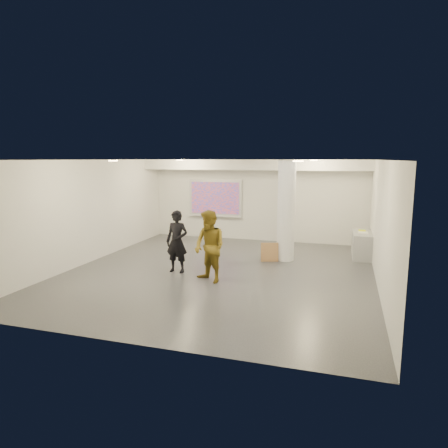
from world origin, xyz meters
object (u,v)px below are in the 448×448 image
(column, at_px, (286,211))
(projection_screen, at_px, (215,198))
(credenza, at_px, (362,245))
(man, at_px, (210,247))
(woman, at_px, (177,242))

(column, relative_size, projection_screen, 1.43)
(column, relative_size, credenza, 2.23)
(projection_screen, height_order, credenza, projection_screen)
(projection_screen, distance_m, man, 5.65)
(woman, height_order, man, man)
(column, xyz_separation_m, credenza, (2.22, 1.02, -1.11))
(woman, bearing_deg, man, -24.69)
(projection_screen, distance_m, credenza, 5.68)
(credenza, xyz_separation_m, woman, (-4.81, -3.16, 0.44))
(column, distance_m, projection_screen, 4.08)
(projection_screen, xyz_separation_m, man, (1.63, -5.37, -0.63))
(woman, relative_size, man, 0.94)
(projection_screen, distance_m, woman, 4.87)
(column, distance_m, credenza, 2.68)
(column, xyz_separation_m, projection_screen, (-3.10, 2.65, 0.03))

